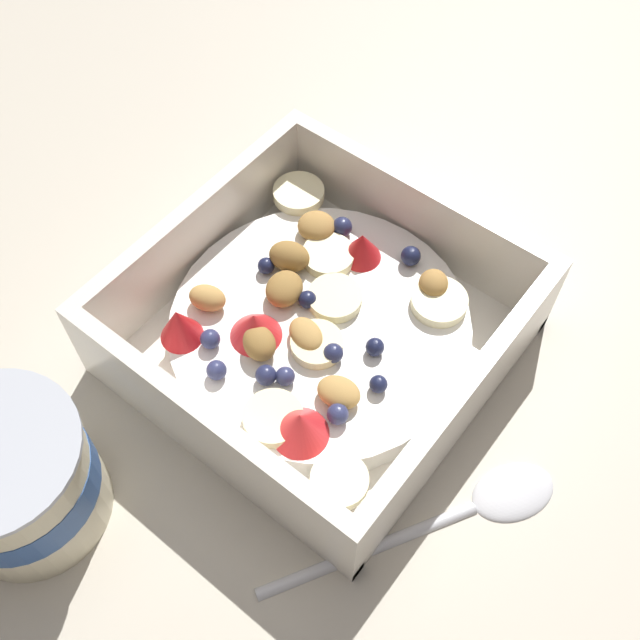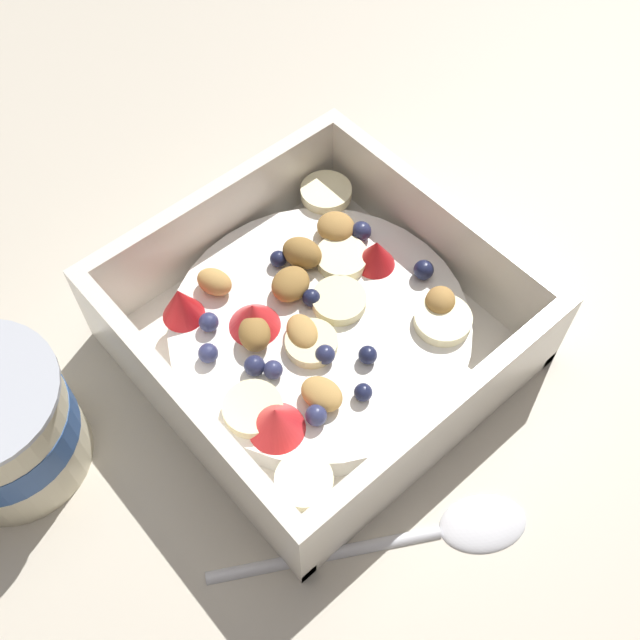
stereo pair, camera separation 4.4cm
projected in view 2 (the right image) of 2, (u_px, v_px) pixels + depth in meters
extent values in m
plane|color=beige|center=(312.00, 371.00, 0.46)|extent=(2.40, 2.40, 0.00)
cube|color=white|center=(320.00, 342.00, 0.46)|extent=(0.20, 0.20, 0.01)
cube|color=white|center=(435.00, 234.00, 0.47)|extent=(0.20, 0.01, 0.07)
cube|color=white|center=(185.00, 416.00, 0.40)|extent=(0.20, 0.01, 0.07)
cube|color=white|center=(440.00, 431.00, 0.40)|extent=(0.01, 0.18, 0.07)
cube|color=white|center=(220.00, 223.00, 0.48)|extent=(0.01, 0.18, 0.07)
cylinder|color=white|center=(320.00, 330.00, 0.45)|extent=(0.18, 0.18, 0.02)
cylinder|color=#F4EAB7|center=(304.00, 481.00, 0.38)|extent=(0.04, 0.04, 0.01)
cylinder|color=beige|center=(305.00, 341.00, 0.43)|extent=(0.04, 0.04, 0.01)
cylinder|color=#F4EAB7|center=(443.00, 320.00, 0.44)|extent=(0.05, 0.05, 0.01)
cylinder|color=#F4EAB7|center=(326.00, 192.00, 0.49)|extent=(0.05, 0.05, 0.01)
cylinder|color=beige|center=(253.00, 409.00, 0.41)|extent=(0.04, 0.04, 0.01)
cylinder|color=beige|center=(339.00, 301.00, 0.45)|extent=(0.04, 0.04, 0.01)
cylinder|color=#F4EAB7|center=(342.00, 258.00, 0.46)|extent=(0.04, 0.04, 0.01)
cone|color=red|center=(376.00, 253.00, 0.46)|extent=(0.03, 0.03, 0.02)
cone|color=red|center=(181.00, 303.00, 0.43)|extent=(0.03, 0.03, 0.02)
cone|color=red|center=(276.00, 419.00, 0.40)|extent=(0.04, 0.04, 0.02)
cone|color=red|center=(254.00, 316.00, 0.43)|extent=(0.04, 0.04, 0.02)
sphere|color=navy|center=(208.00, 353.00, 0.42)|extent=(0.01, 0.01, 0.01)
sphere|color=#191E3D|center=(364.00, 392.00, 0.41)|extent=(0.01, 0.01, 0.01)
sphere|color=#23284C|center=(324.00, 355.00, 0.42)|extent=(0.01, 0.01, 0.01)
sphere|color=#191E3D|center=(311.00, 298.00, 0.44)|extent=(0.01, 0.01, 0.01)
sphere|color=#191E3D|center=(424.00, 270.00, 0.46)|extent=(0.01, 0.01, 0.01)
sphere|color=navy|center=(209.00, 322.00, 0.43)|extent=(0.01, 0.01, 0.01)
sphere|color=navy|center=(316.00, 415.00, 0.40)|extent=(0.01, 0.01, 0.01)
sphere|color=navy|center=(277.00, 373.00, 0.42)|extent=(0.01, 0.01, 0.01)
sphere|color=#23284C|center=(361.00, 231.00, 0.47)|extent=(0.01, 0.01, 0.01)
sphere|color=#23284C|center=(255.00, 366.00, 0.42)|extent=(0.01, 0.01, 0.01)
sphere|color=#191E3D|center=(368.00, 355.00, 0.42)|extent=(0.01, 0.01, 0.01)
sphere|color=#191E3D|center=(278.00, 259.00, 0.46)|extent=(0.01, 0.01, 0.01)
sphere|color=#23284C|center=(319.00, 391.00, 0.41)|extent=(0.01, 0.01, 0.01)
ellipsoid|color=#AD7F42|center=(336.00, 227.00, 0.47)|extent=(0.03, 0.03, 0.01)
ellipsoid|color=olive|center=(255.00, 334.00, 0.43)|extent=(0.03, 0.03, 0.02)
ellipsoid|color=tan|center=(307.00, 328.00, 0.43)|extent=(0.03, 0.02, 0.01)
ellipsoid|color=olive|center=(302.00, 253.00, 0.46)|extent=(0.03, 0.03, 0.02)
ellipsoid|color=#AD7F42|center=(440.00, 301.00, 0.44)|extent=(0.02, 0.03, 0.01)
ellipsoid|color=tan|center=(214.00, 282.00, 0.45)|extent=(0.03, 0.02, 0.01)
ellipsoid|color=tan|center=(322.00, 394.00, 0.41)|extent=(0.03, 0.02, 0.01)
ellipsoid|color=olive|center=(291.00, 284.00, 0.45)|extent=(0.03, 0.03, 0.02)
ellipsoid|color=silver|center=(484.00, 521.00, 0.40)|extent=(0.05, 0.06, 0.01)
cylinder|color=silver|center=(325.00, 553.00, 0.39)|extent=(0.07, 0.11, 0.01)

